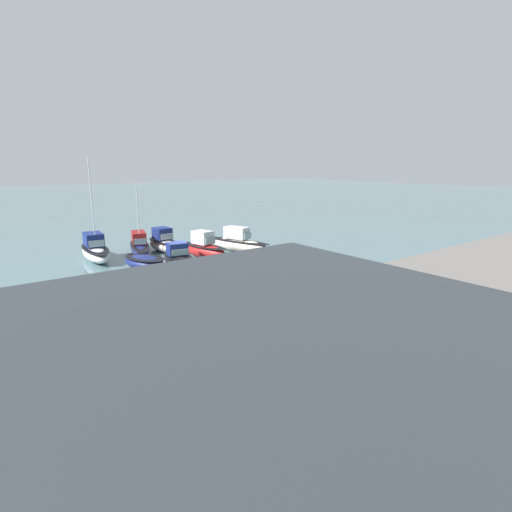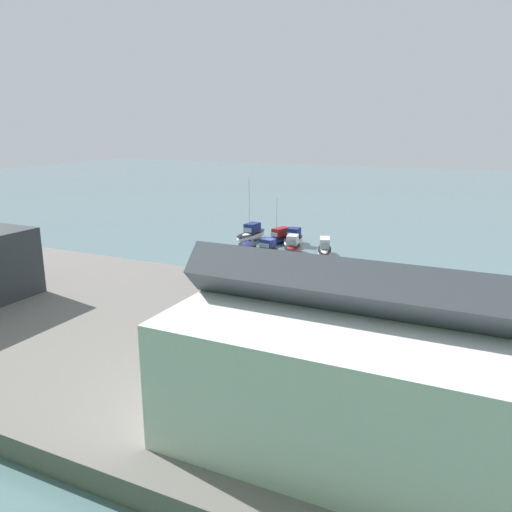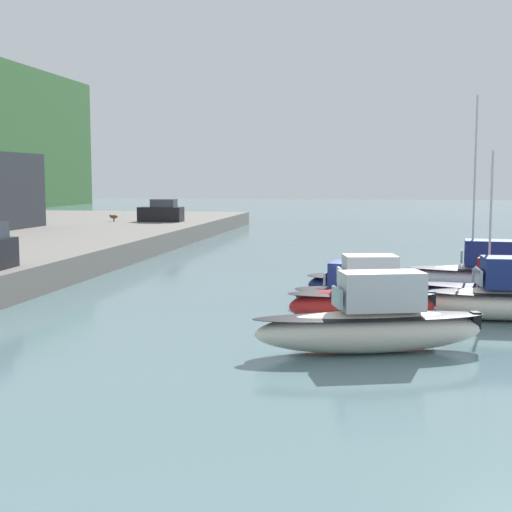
{
  "view_description": "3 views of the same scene",
  "coord_description": "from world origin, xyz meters",
  "px_view_note": "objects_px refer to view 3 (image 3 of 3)",
  "views": [
    {
      "loc": [
        16.54,
        33.96,
        9.14
      ],
      "look_at": [
        -2.23,
        9.06,
        1.92
      ],
      "focal_mm": 28.0,
      "sensor_mm": 36.0,
      "label": 1
    },
    {
      "loc": [
        -26.06,
        60.96,
        16.71
      ],
      "look_at": [
        -2.7,
        11.62,
        2.58
      ],
      "focal_mm": 35.0,
      "sensor_mm": 36.0,
      "label": 2
    },
    {
      "loc": [
        -29.99,
        -0.52,
        5.65
      ],
      "look_at": [
        4.91,
        5.58,
        1.76
      ],
      "focal_mm": 50.0,
      "sensor_mm": 36.0,
      "label": 3
    }
  ],
  "objects_px": {
    "moored_boat_4": "(501,297)",
    "moored_boat_1": "(363,299)",
    "parked_car_1": "(161,212)",
    "dog_on_quay": "(114,217)",
    "moored_boat_0": "(372,323)",
    "moored_boat_5": "(505,291)",
    "moored_boat_6": "(485,273)",
    "moored_boat_3": "(354,283)",
    "moored_boat_2": "(345,292)"
  },
  "relations": [
    {
      "from": "moored_boat_1",
      "to": "moored_boat_6",
      "type": "relative_size",
      "value": 0.63
    },
    {
      "from": "moored_boat_0",
      "to": "moored_boat_6",
      "type": "height_order",
      "value": "moored_boat_6"
    },
    {
      "from": "moored_boat_2",
      "to": "moored_boat_0",
      "type": "bearing_deg",
      "value": -161.98
    },
    {
      "from": "moored_boat_3",
      "to": "moored_boat_6",
      "type": "distance_m",
      "value": 6.75
    },
    {
      "from": "moored_boat_1",
      "to": "moored_boat_3",
      "type": "distance_m",
      "value": 6.45
    },
    {
      "from": "moored_boat_0",
      "to": "parked_car_1",
      "type": "distance_m",
      "value": 47.53
    },
    {
      "from": "moored_boat_1",
      "to": "moored_boat_4",
      "type": "bearing_deg",
      "value": -82.43
    },
    {
      "from": "moored_boat_0",
      "to": "parked_car_1",
      "type": "relative_size",
      "value": 1.87
    },
    {
      "from": "moored_boat_6",
      "to": "parked_car_1",
      "type": "height_order",
      "value": "moored_boat_6"
    },
    {
      "from": "moored_boat_4",
      "to": "parked_car_1",
      "type": "relative_size",
      "value": 1.35
    },
    {
      "from": "moored_boat_0",
      "to": "moored_boat_3",
      "type": "xyz_separation_m",
      "value": [
        10.82,
        0.95,
        -0.31
      ]
    },
    {
      "from": "moored_boat_3",
      "to": "dog_on_quay",
      "type": "distance_m",
      "value": 39.64
    },
    {
      "from": "moored_boat_0",
      "to": "moored_boat_1",
      "type": "xyz_separation_m",
      "value": [
        4.4,
        0.37,
        0.03
      ]
    },
    {
      "from": "moored_boat_2",
      "to": "moored_boat_3",
      "type": "bearing_deg",
      "value": 3.34
    },
    {
      "from": "moored_boat_2",
      "to": "parked_car_1",
      "type": "height_order",
      "value": "parked_car_1"
    },
    {
      "from": "moored_boat_4",
      "to": "dog_on_quay",
      "type": "bearing_deg",
      "value": 38.11
    },
    {
      "from": "moored_boat_1",
      "to": "moored_boat_6",
      "type": "height_order",
      "value": "moored_boat_6"
    },
    {
      "from": "moored_boat_2",
      "to": "moored_boat_5",
      "type": "distance_m",
      "value": 6.87
    },
    {
      "from": "parked_car_1",
      "to": "dog_on_quay",
      "type": "bearing_deg",
      "value": 97.63
    },
    {
      "from": "moored_boat_3",
      "to": "moored_boat_4",
      "type": "distance_m",
      "value": 7.48
    },
    {
      "from": "moored_boat_2",
      "to": "dog_on_quay",
      "type": "height_order",
      "value": "dog_on_quay"
    },
    {
      "from": "moored_boat_1",
      "to": "moored_boat_3",
      "type": "relative_size",
      "value": 1.2
    },
    {
      "from": "parked_car_1",
      "to": "dog_on_quay",
      "type": "relative_size",
      "value": 5.33
    },
    {
      "from": "moored_boat_1",
      "to": "dog_on_quay",
      "type": "xyz_separation_m",
      "value": [
        37.81,
        24.76,
        0.93
      ]
    },
    {
      "from": "moored_boat_3",
      "to": "parked_car_1",
      "type": "bearing_deg",
      "value": 14.53
    },
    {
      "from": "moored_boat_1",
      "to": "moored_boat_6",
      "type": "distance_m",
      "value": 10.55
    },
    {
      "from": "moored_boat_3",
      "to": "parked_car_1",
      "type": "height_order",
      "value": "parked_car_1"
    },
    {
      "from": "moored_boat_3",
      "to": "moored_boat_5",
      "type": "bearing_deg",
      "value": -124.61
    },
    {
      "from": "moored_boat_0",
      "to": "moored_boat_5",
      "type": "xyz_separation_m",
      "value": [
        8.74,
        -5.55,
        -0.16
      ]
    },
    {
      "from": "moored_boat_4",
      "to": "moored_boat_5",
      "type": "xyz_separation_m",
      "value": [
        2.44,
        -0.54,
        -0.11
      ]
    },
    {
      "from": "moored_boat_2",
      "to": "dog_on_quay",
      "type": "distance_m",
      "value": 41.98
    },
    {
      "from": "moored_boat_1",
      "to": "moored_boat_2",
      "type": "height_order",
      "value": "moored_boat_1"
    },
    {
      "from": "moored_boat_5",
      "to": "moored_boat_6",
      "type": "distance_m",
      "value": 4.54
    },
    {
      "from": "moored_boat_4",
      "to": "moored_boat_2",
      "type": "bearing_deg",
      "value": 75.49
    },
    {
      "from": "moored_boat_0",
      "to": "dog_on_quay",
      "type": "bearing_deg",
      "value": 13.49
    },
    {
      "from": "moored_boat_5",
      "to": "parked_car_1",
      "type": "xyz_separation_m",
      "value": [
        34.1,
        26.08,
        1.58
      ]
    },
    {
      "from": "moored_boat_2",
      "to": "moored_boat_5",
      "type": "height_order",
      "value": "moored_boat_5"
    },
    {
      "from": "moored_boat_1",
      "to": "moored_boat_6",
      "type": "bearing_deg",
      "value": -44.64
    },
    {
      "from": "moored_boat_1",
      "to": "moored_boat_5",
      "type": "relative_size",
      "value": 0.71
    },
    {
      "from": "dog_on_quay",
      "to": "moored_boat_0",
      "type": "bearing_deg",
      "value": 163.76
    },
    {
      "from": "moored_boat_3",
      "to": "moored_boat_4",
      "type": "bearing_deg",
      "value": -144.03
    },
    {
      "from": "moored_boat_4",
      "to": "moored_boat_1",
      "type": "bearing_deg",
      "value": 107.56
    },
    {
      "from": "moored_boat_2",
      "to": "moored_boat_6",
      "type": "distance_m",
      "value": 8.63
    },
    {
      "from": "moored_boat_0",
      "to": "moored_boat_2",
      "type": "distance_m",
      "value": 7.81
    },
    {
      "from": "moored_boat_1",
      "to": "moored_boat_3",
      "type": "bearing_deg",
      "value": -6.76
    },
    {
      "from": "moored_boat_1",
      "to": "parked_car_1",
      "type": "xyz_separation_m",
      "value": [
        38.44,
        20.16,
        1.39
      ]
    },
    {
      "from": "moored_boat_2",
      "to": "moored_boat_3",
      "type": "height_order",
      "value": "moored_boat_2"
    },
    {
      "from": "moored_boat_1",
      "to": "moored_boat_6",
      "type": "xyz_separation_m",
      "value": [
        8.87,
        -5.71,
        -0.03
      ]
    },
    {
      "from": "moored_boat_5",
      "to": "moored_boat_6",
      "type": "bearing_deg",
      "value": 19.25
    },
    {
      "from": "moored_boat_6",
      "to": "dog_on_quay",
      "type": "relative_size",
      "value": 12.2
    }
  ]
}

